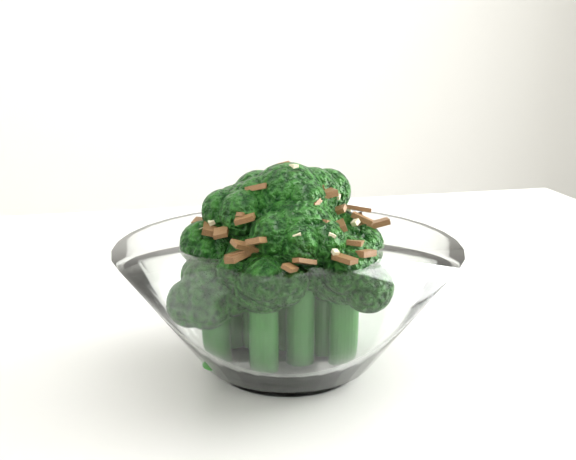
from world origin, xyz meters
name	(u,v)px	position (x,y,z in m)	size (l,w,h in m)	color
table	(91,425)	(0.04, 0.13, 0.68)	(1.26, 0.89, 0.75)	white
broccoli_dish	(288,289)	(0.17, 0.05, 0.80)	(0.22, 0.22, 0.14)	white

